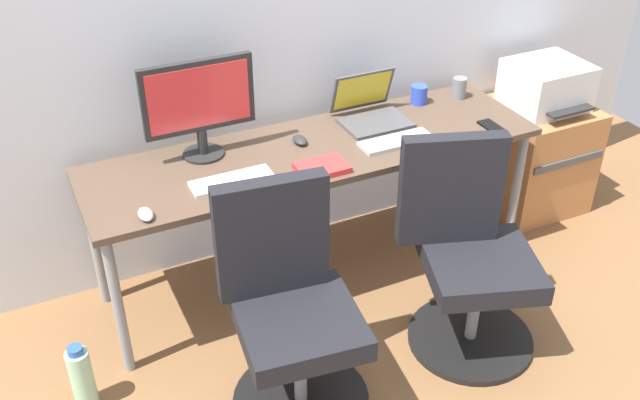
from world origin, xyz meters
The scene contains 17 objects.
ground_plane centered at (0.00, 0.00, 0.00)m, with size 5.28×5.28×0.00m, color brown.
desk centered at (0.00, 0.00, 0.64)m, with size 2.05×0.58×0.70m.
office_chair_left centered at (-0.41, -0.66, 0.42)m, with size 0.54×0.54×0.94m.
office_chair_right centered at (0.38, -0.66, 0.42)m, with size 0.56×0.56×0.94m.
side_cabinet centered at (1.36, 0.08, 0.29)m, with size 0.50×0.52×0.59m.
printer centered at (1.36, 0.08, 0.71)m, with size 0.38×0.40×0.24m.
water_bottle_on_floor centered at (-1.17, -0.37, 0.15)m, with size 0.09×0.09×0.31m.
desktop_monitor centered at (-0.46, 0.15, 0.95)m, with size 0.48×0.18×0.43m.
open_laptop centered at (0.35, 0.14, 0.76)m, with size 0.31×0.29×0.22m.
keyboard_by_monitor centered at (-0.43, -0.12, 0.71)m, with size 0.34×0.12×0.02m, color silver.
keyboard_by_laptop centered at (0.34, -0.12, 0.71)m, with size 0.34×0.12×0.02m, color #B7B7B7.
mouse_by_monitor centered at (-0.04, 0.07, 0.72)m, with size 0.06×0.10×0.03m, color #2D2D2D.
mouse_by_laptop centered at (-0.81, -0.22, 0.72)m, with size 0.06×0.10×0.03m, color #B7B7B7.
coffee_mug centered at (0.66, 0.19, 0.75)m, with size 0.08×0.08×0.09m, color blue.
pen_cup centered at (0.87, 0.16, 0.75)m, with size 0.07×0.07×0.10m, color slate.
phone_near_monitor centered at (0.82, -0.18, 0.71)m, with size 0.07×0.14×0.01m, color black.
notebook centered at (-0.06, -0.19, 0.72)m, with size 0.21×0.15×0.03m, color red.
Camera 1 is at (-1.19, -2.54, 2.24)m, focal length 40.72 mm.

